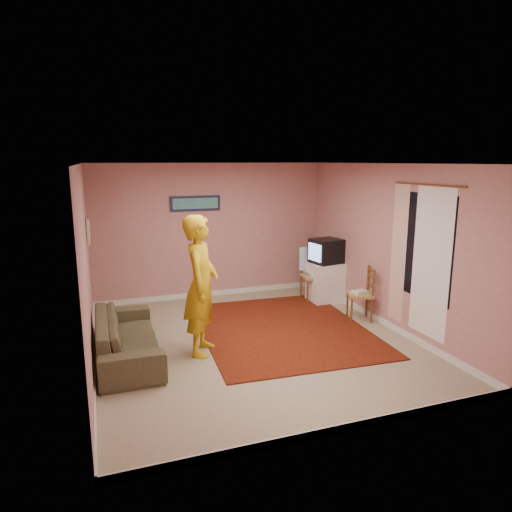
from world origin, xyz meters
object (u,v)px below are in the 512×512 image
object	(u,v)px
tv_cabinet	(325,282)
sofa	(127,337)
person	(201,285)
chair_a	(314,270)
crt_tv	(326,251)
chair_b	(360,288)

from	to	relation	value
tv_cabinet	sofa	size ratio (longest dim) A/B	0.37
tv_cabinet	person	xyz separation A→B (m)	(-2.75, -1.55, 0.59)
chair_a	sofa	world-z (taller)	chair_a
crt_tv	chair_a	distance (m)	0.44
tv_cabinet	crt_tv	xyz separation A→B (m)	(-0.01, -0.00, 0.60)
chair_a	person	distance (m)	3.08
tv_cabinet	person	size ratio (longest dim) A/B	0.39
crt_tv	person	world-z (taller)	person
person	crt_tv	bearing A→B (deg)	-36.25
crt_tv	chair_b	size ratio (longest dim) A/B	1.16
chair_a	sofa	distance (m)	3.88
sofa	crt_tv	bearing A→B (deg)	-69.44
crt_tv	chair_a	size ratio (longest dim) A/B	1.13
tv_cabinet	crt_tv	bearing A→B (deg)	-170.55
sofa	chair_a	bearing A→B (deg)	-66.78
chair_a	sofa	xyz separation A→B (m)	(-3.57, -1.51, -0.30)
tv_cabinet	sofa	bearing A→B (deg)	-159.80
chair_a	person	xyz separation A→B (m)	(-2.56, -1.67, 0.37)
crt_tv	sofa	bearing A→B (deg)	-169.24
tv_cabinet	chair_a	distance (m)	0.31
tv_cabinet	crt_tv	distance (m)	0.60
crt_tv	chair_b	world-z (taller)	crt_tv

